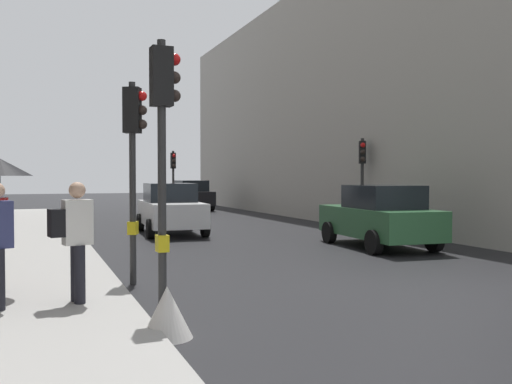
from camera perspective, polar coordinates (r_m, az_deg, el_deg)
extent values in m
plane|color=black|center=(10.74, 16.93, -9.28)|extent=(120.00, 120.00, 0.00)
cube|color=#A8A5A0|center=(14.39, -22.25, -6.24)|extent=(3.27, 40.00, 0.16)
cube|color=#B2ADA3|center=(30.24, 14.73, 8.09)|extent=(12.00, 34.03, 10.91)
cylinder|color=#2D2D2D|center=(30.41, -8.31, 0.96)|extent=(0.12, 0.12, 3.35)
cube|color=black|center=(30.42, -8.32, 3.14)|extent=(0.24, 0.30, 0.84)
cube|color=yellow|center=(30.42, -8.31, -0.22)|extent=(0.20, 0.16, 0.24)
sphere|color=red|center=(30.24, -8.25, 3.64)|extent=(0.18, 0.18, 0.18)
sphere|color=#2D231E|center=(30.23, -8.25, 3.14)|extent=(0.18, 0.18, 0.18)
sphere|color=#2D231E|center=(30.23, -8.24, 2.65)|extent=(0.18, 0.18, 0.18)
cylinder|color=#2D2D2D|center=(8.22, -9.43, 1.31)|extent=(0.12, 0.12, 3.95)
cube|color=black|center=(8.34, -9.47, 11.35)|extent=(0.31, 0.25, 0.84)
cube|color=yellow|center=(8.28, -9.40, -5.11)|extent=(0.17, 0.21, 0.24)
sphere|color=red|center=(8.44, -8.20, 13.04)|extent=(0.18, 0.18, 0.18)
sphere|color=#2D231E|center=(8.39, -8.19, 11.30)|extent=(0.18, 0.18, 0.18)
sphere|color=#2D231E|center=(8.35, -8.19, 9.54)|extent=(0.18, 0.18, 0.18)
cylinder|color=#2D2D2D|center=(10.76, -12.29, 0.83)|extent=(0.12, 0.12, 3.75)
cube|color=black|center=(10.83, -12.33, 8.02)|extent=(0.37, 0.35, 0.84)
cube|color=yellow|center=(10.81, -12.26, -3.55)|extent=(0.23, 0.25, 0.24)
sphere|color=red|center=(10.81, -11.36, 9.43)|extent=(0.18, 0.18, 0.18)
sphere|color=#2D231E|center=(10.78, -11.36, 8.06)|extent=(0.18, 0.18, 0.18)
sphere|color=#2D231E|center=(10.75, -11.35, 6.68)|extent=(0.18, 0.18, 0.18)
cylinder|color=#2D2D2D|center=(21.50, 10.61, 0.77)|extent=(0.12, 0.12, 3.42)
cube|color=black|center=(21.52, 10.63, 3.94)|extent=(0.35, 0.37, 0.84)
cube|color=yellow|center=(21.52, 10.60, -0.99)|extent=(0.25, 0.23, 0.24)
sphere|color=red|center=(21.34, 10.69, 4.66)|extent=(0.18, 0.18, 0.18)
sphere|color=#2D231E|center=(21.33, 10.68, 3.96)|extent=(0.18, 0.18, 0.18)
sphere|color=#2D231E|center=(21.32, 10.68, 3.26)|extent=(0.18, 0.18, 0.18)
cube|color=silver|center=(19.99, -8.53, -2.12)|extent=(2.03, 4.29, 0.80)
cube|color=black|center=(20.20, -8.66, -0.04)|extent=(1.71, 2.08, 0.64)
cylinder|color=black|center=(18.88, -5.13, -3.55)|extent=(0.25, 0.65, 0.64)
cylinder|color=black|center=(18.55, -10.56, -3.66)|extent=(0.25, 0.65, 0.64)
cylinder|color=black|center=(21.51, -6.77, -2.92)|extent=(0.25, 0.65, 0.64)
cylinder|color=black|center=(21.22, -11.55, -3.00)|extent=(0.25, 0.65, 0.64)
cube|color=black|center=(33.87, -6.68, -0.59)|extent=(1.99, 4.28, 0.80)
cube|color=black|center=(33.61, -6.56, 0.62)|extent=(1.69, 2.07, 0.64)
cylinder|color=black|center=(34.93, -8.75, -1.19)|extent=(0.25, 0.65, 0.64)
cylinder|color=black|center=(35.44, -5.94, -1.14)|extent=(0.25, 0.65, 0.64)
cylinder|color=black|center=(32.33, -7.49, -1.41)|extent=(0.25, 0.65, 0.64)
cylinder|color=black|center=(32.89, -4.48, -1.35)|extent=(0.25, 0.65, 0.64)
cube|color=#2D6038|center=(16.44, 12.20, -2.94)|extent=(2.08, 4.31, 0.80)
cube|color=black|center=(16.19, 12.65, -0.47)|extent=(1.73, 2.10, 0.64)
cylinder|color=black|center=(17.26, 7.36, -4.04)|extent=(0.26, 0.65, 0.64)
cylinder|color=black|center=(18.09, 12.55, -3.80)|extent=(0.26, 0.65, 0.64)
cylinder|color=black|center=(14.87, 11.75, -4.97)|extent=(0.26, 0.65, 0.64)
cylinder|color=black|center=(15.83, 17.47, -4.61)|extent=(0.26, 0.65, 0.64)
cylinder|color=black|center=(9.93, -24.32, -0.99)|extent=(0.02, 0.02, 0.90)
cone|color=black|center=(9.92, -24.36, 2.30)|extent=(1.00, 1.00, 0.28)
cylinder|color=black|center=(8.91, -17.62, -7.70)|extent=(0.16, 0.16, 0.85)
cylinder|color=black|center=(8.72, -17.28, -7.91)|extent=(0.16, 0.16, 0.85)
cube|color=silver|center=(8.72, -17.49, -2.91)|extent=(0.44, 0.33, 0.66)
sphere|color=tan|center=(8.70, -17.52, 0.18)|extent=(0.24, 0.24, 0.24)
cube|color=black|center=(8.65, -19.42, -2.96)|extent=(0.25, 0.31, 0.40)
cone|color=silver|center=(7.28, -8.92, -11.83)|extent=(0.64, 0.64, 0.65)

